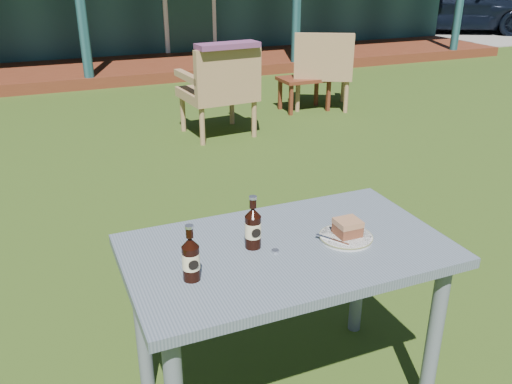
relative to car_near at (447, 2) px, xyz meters
name	(u,v)px	position (x,y,z in m)	size (l,w,h in m)	color
ground	(182,233)	(-8.98, -7.95, -0.72)	(80.00, 80.00, 0.00)	#334916
gravel_strip	(474,27)	(1.52, 0.55, -0.71)	(9.00, 6.00, 0.02)	gray
car_near	(447,2)	(0.00, 0.00, 0.00)	(1.70, 4.23, 1.44)	black
cafe_table	(286,269)	(-8.98, -9.55, -0.10)	(1.20, 0.70, 0.72)	#545F6A
plate	(346,237)	(-8.75, -9.59, 0.01)	(0.20, 0.20, 0.01)	silver
cake_slice	(348,227)	(-8.74, -9.58, 0.05)	(0.09, 0.09, 0.06)	brown
fork	(332,240)	(-8.82, -9.60, 0.02)	(0.01, 0.14, 0.00)	silver
cola_bottle_near	(253,227)	(-9.10, -9.51, 0.08)	(0.06, 0.06, 0.21)	black
cola_bottle_far	(191,258)	(-9.37, -9.63, 0.08)	(0.06, 0.06, 0.20)	black
bottle_cap	(275,251)	(-9.04, -9.58, 0.00)	(0.03, 0.03, 0.01)	silver
armchair_left	(221,87)	(-8.00, -6.00, -0.20)	(0.74, 0.70, 0.92)	#9C784E
armchair_right	(323,66)	(-6.50, -5.40, -0.20)	(0.90, 0.88, 0.92)	#9C784E
floral_throw	(228,45)	(-7.99, -6.19, 0.23)	(0.61, 0.21, 0.05)	#68355A
side_table	(304,82)	(-6.73, -5.40, -0.38)	(0.60, 0.40, 0.40)	#5E2816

